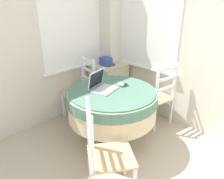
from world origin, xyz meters
TOP-DOWN VIEW (x-y plane):
  - corner_room_shell at (1.05, 1.84)m, footprint 4.11×4.79m
  - round_dining_table at (0.77, 1.81)m, footprint 1.15×1.15m
  - laptop at (0.70, 1.92)m, footprint 0.37×0.34m
  - computer_mouse at (0.95, 1.83)m, footprint 0.07×0.10m
  - cell_phone at (1.02, 1.81)m, footprint 0.09×0.12m
  - dining_chair_near_back_window at (0.89, 2.63)m, footprint 0.50×0.48m
  - dining_chair_near_right_window at (1.58, 1.66)m, footprint 0.48×0.50m
  - dining_chair_camera_near at (0.14, 1.27)m, footprint 0.59×0.58m
  - corner_cabinet at (1.54, 2.66)m, footprint 0.57×0.50m
  - storage_box at (1.46, 2.65)m, footprint 0.15×0.18m
  - book_on_cabinet at (1.49, 2.63)m, footprint 0.15×0.19m

SIDE VIEW (x-z plane):
  - corner_cabinet at x=1.54m, z-range 0.00..0.76m
  - dining_chair_near_back_window at x=0.89m, z-range -0.04..0.96m
  - dining_chair_near_right_window at x=1.58m, z-range -0.04..0.96m
  - dining_chair_camera_near at x=0.14m, z-range -0.04..0.96m
  - round_dining_table at x=0.77m, z-range 0.22..0.98m
  - cell_phone at x=1.02m, z-range 0.77..0.78m
  - book_on_cabinet at x=1.49m, z-range 0.76..0.79m
  - computer_mouse at x=0.95m, z-range 0.77..0.82m
  - laptop at x=0.70m, z-range 0.70..0.94m
  - storage_box at x=1.46m, z-range 0.76..0.89m
  - corner_room_shell at x=1.05m, z-range 0.00..2.55m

